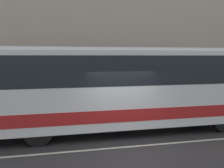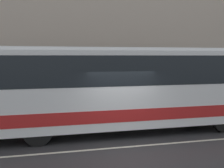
% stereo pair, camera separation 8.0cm
% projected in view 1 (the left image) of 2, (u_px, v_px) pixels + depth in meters
% --- Properties ---
extents(ground_plane, '(60.00, 60.00, 0.00)m').
position_uv_depth(ground_plane, '(129.00, 147.00, 10.48)').
color(ground_plane, '#2D2D30').
extents(sidewalk, '(60.00, 2.94, 0.14)m').
position_uv_depth(sidewalk, '(94.00, 115.00, 15.71)').
color(sidewalk, gray).
rests_on(sidewalk, ground_plane).
extents(lane_stripe, '(54.00, 0.14, 0.01)m').
position_uv_depth(lane_stripe, '(129.00, 147.00, 10.48)').
color(lane_stripe, beige).
rests_on(lane_stripe, ground_plane).
extents(transit_bus, '(11.31, 2.58, 3.37)m').
position_uv_depth(transit_bus, '(120.00, 85.00, 12.40)').
color(transit_bus, white).
rests_on(transit_bus, ground_plane).
extents(pedestrian_waiting, '(0.36, 0.36, 1.64)m').
position_uv_depth(pedestrian_waiting, '(22.00, 101.00, 14.83)').
color(pedestrian_waiting, maroon).
rests_on(pedestrian_waiting, sidewalk).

